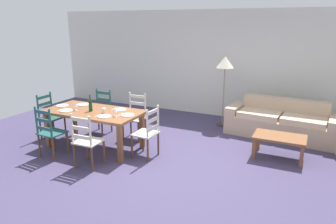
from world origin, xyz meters
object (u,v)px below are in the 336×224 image
(dining_chair_head_west, at_px, (50,116))
(wine_glass_near_left, at_px, (76,105))
(dining_chair_far_left, at_px, (101,112))
(dining_chair_head_east, at_px, (147,132))
(dining_table, at_px, (94,115))
(standing_lamp, at_px, (225,67))
(wine_glass_near_right, at_px, (115,110))
(dining_chair_near_right, at_px, (87,141))
(dining_chair_far_right, at_px, (135,116))
(couch, at_px, (282,123))
(coffee_cup_primary, at_px, (104,110))
(wine_bottle, at_px, (90,105))
(dining_chair_near_left, at_px, (50,132))
(coffee_table, at_px, (280,139))

(dining_chair_head_west, height_order, wine_glass_near_left, dining_chair_head_west)
(dining_chair_far_left, relative_size, dining_chair_head_east, 1.00)
(dining_chair_head_west, xyz_separation_m, wine_glass_near_left, (0.88, -0.16, 0.38))
(dining_table, distance_m, standing_lamp, 3.16)
(dining_chair_head_west, relative_size, wine_glass_near_right, 5.96)
(dining_chair_far_left, bearing_deg, dining_table, -61.26)
(dining_chair_near_right, xyz_separation_m, dining_chair_head_west, (-1.63, 0.80, 0.00))
(dining_chair_far_right, relative_size, dining_chair_head_west, 1.00)
(dining_chair_near_right, distance_m, couch, 4.11)
(dining_chair_far_right, bearing_deg, coffee_cup_primary, -102.51)
(dining_chair_head_east, relative_size, standing_lamp, 0.59)
(wine_bottle, xyz_separation_m, wine_glass_near_left, (-0.29, -0.08, -0.01))
(dining_chair_near_right, relative_size, dining_chair_head_east, 1.00)
(dining_table, bearing_deg, wine_glass_near_left, -155.65)
(dining_chair_head_east, bearing_deg, dining_chair_near_left, -155.07)
(couch, xyz_separation_m, coffee_table, (0.09, -1.22, 0.06))
(dining_chair_far_left, relative_size, wine_glass_near_left, 5.96)
(dining_chair_far_left, height_order, wine_bottle, wine_bottle)
(wine_bottle, bearing_deg, standing_lamp, 52.41)
(wine_bottle, distance_m, wine_glass_near_left, 0.30)
(dining_chair_head_west, bearing_deg, wine_bottle, -3.84)
(dining_chair_far_left, distance_m, wine_bottle, 1.00)
(dining_chair_far_left, relative_size, dining_chair_far_right, 1.00)
(dining_table, xyz_separation_m, standing_lamp, (1.89, 2.42, 0.75))
(dining_chair_near_left, relative_size, coffee_cup_primary, 10.67)
(dining_chair_near_left, height_order, standing_lamp, standing_lamp)
(dining_chair_head_west, distance_m, wine_glass_near_right, 1.84)
(wine_bottle, distance_m, coffee_cup_primary, 0.31)
(wine_glass_near_right, bearing_deg, dining_chair_near_left, -150.68)
(dining_chair_far_left, bearing_deg, wine_bottle, -63.68)
(wine_glass_near_left, distance_m, standing_lamp, 3.41)
(dining_chair_near_right, relative_size, wine_glass_near_right, 5.96)
(dining_chair_far_left, relative_size, wine_glass_near_right, 5.96)
(couch, bearing_deg, standing_lamp, 172.24)
(dining_chair_head_west, distance_m, wine_glass_near_left, 0.97)
(dining_table, bearing_deg, couch, 34.57)
(dining_chair_far_left, xyz_separation_m, dining_chair_far_right, (0.89, 0.01, 0.00))
(dining_chair_far_left, height_order, coffee_cup_primary, dining_chair_far_left)
(dining_chair_far_left, relative_size, standing_lamp, 0.59)
(wine_glass_near_left, height_order, couch, wine_glass_near_left)
(dining_table, relative_size, standing_lamp, 1.16)
(wine_bottle, bearing_deg, coffee_cup_primary, 4.56)
(wine_bottle, xyz_separation_m, standing_lamp, (1.90, 2.47, 0.54))
(dining_chair_near_left, bearing_deg, dining_chair_head_east, 24.93)
(standing_lamp, bearing_deg, dining_chair_head_west, -142.05)
(dining_chair_near_left, bearing_deg, wine_glass_near_right, 29.32)
(dining_chair_head_west, relative_size, coffee_table, 1.07)
(dining_chair_far_right, height_order, wine_bottle, wine_bottle)
(wine_glass_near_right, xyz_separation_m, coffee_cup_primary, (-0.33, 0.11, -0.07))
(couch, relative_size, standing_lamp, 1.43)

